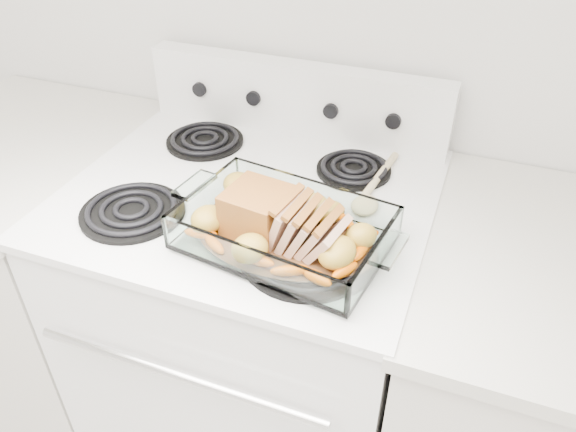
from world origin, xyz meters
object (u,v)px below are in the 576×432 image
(electric_range, at_px, (256,333))
(pork_roast, at_px, (273,218))
(counter_left, at_px, (53,277))
(counter_right, at_px, (519,416))
(baking_dish, at_px, (284,234))

(electric_range, xyz_separation_m, pork_roast, (0.12, -0.15, 0.51))
(pork_roast, bearing_deg, counter_left, 175.19)
(counter_right, bearing_deg, baking_dish, -164.43)
(baking_dish, height_order, pork_roast, pork_roast)
(counter_left, height_order, baking_dish, baking_dish)
(counter_left, bearing_deg, pork_roast, -10.62)
(counter_left, relative_size, baking_dish, 2.51)
(electric_range, bearing_deg, counter_right, -0.10)
(baking_dish, xyz_separation_m, pork_roast, (-0.02, 0.00, 0.03))
(pork_roast, bearing_deg, counter_right, 20.77)
(counter_right, bearing_deg, electric_range, 179.90)
(electric_range, relative_size, counter_right, 1.20)
(electric_range, bearing_deg, baking_dish, -46.77)
(counter_left, xyz_separation_m, baking_dish, (0.80, -0.15, 0.50))
(electric_range, relative_size, pork_roast, 4.88)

